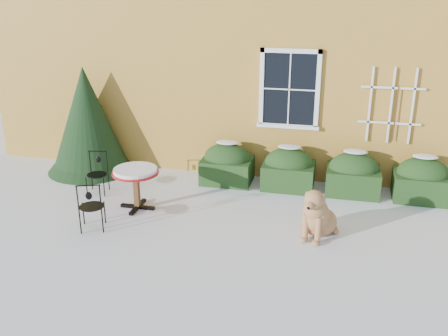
% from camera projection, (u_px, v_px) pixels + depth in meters
% --- Properties ---
extents(ground, '(80.00, 80.00, 0.00)m').
position_uv_depth(ground, '(210.00, 239.00, 8.31)').
color(ground, white).
rests_on(ground, ground).
extents(house, '(12.40, 8.40, 6.40)m').
position_uv_depth(house, '(275.00, 14.00, 13.57)').
color(house, gold).
rests_on(house, ground).
extents(hedge_row, '(4.95, 0.80, 0.91)m').
position_uv_depth(hedge_row, '(320.00, 172.00, 10.13)').
color(hedge_row, black).
rests_on(hedge_row, ground).
extents(evergreen_shrub, '(1.93, 1.93, 2.34)m').
position_uv_depth(evergreen_shrub, '(88.00, 130.00, 11.08)').
color(evergreen_shrub, black).
rests_on(evergreen_shrub, ground).
extents(bistro_table, '(0.86, 0.86, 0.80)m').
position_uv_depth(bistro_table, '(136.00, 175.00, 9.20)').
color(bistro_table, black).
rests_on(bistro_table, ground).
extents(patio_chair_near, '(0.51, 0.50, 0.89)m').
position_uv_depth(patio_chair_near, '(91.00, 206.00, 8.48)').
color(patio_chair_near, black).
rests_on(patio_chair_near, ground).
extents(patio_chair_far, '(0.44, 0.43, 0.84)m').
position_uv_depth(patio_chair_far, '(97.00, 173.00, 10.02)').
color(patio_chair_far, black).
rests_on(patio_chair_far, ground).
extents(dog, '(0.75, 1.00, 0.93)m').
position_uv_depth(dog, '(317.00, 216.00, 8.26)').
color(dog, tan).
rests_on(dog, ground).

